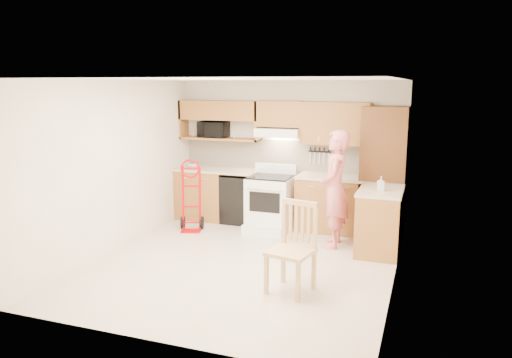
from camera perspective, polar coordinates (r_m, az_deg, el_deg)
The scene contains 28 objects.
floor at distance 6.91m, azimuth -1.41°, elevation -9.82°, with size 4.00×4.50×0.02m, color beige.
ceiling at distance 6.46m, azimuth -1.51°, elevation 11.55°, with size 4.00×4.50×0.02m, color white.
wall_back at distance 8.69m, azimuth 3.89°, elevation 3.06°, with size 4.00×0.02×2.50m, color white.
wall_front at distance 4.59m, azimuth -11.65°, elevation -4.36°, with size 4.00×0.02×2.50m, color white.
wall_left at distance 7.52m, azimuth -15.91°, elevation 1.41°, with size 0.02×4.50×2.50m, color white.
wall_right at distance 6.16m, azimuth 16.29°, elevation -0.66°, with size 0.02×4.50×2.50m, color white.
backsplash at distance 8.68m, azimuth 3.84°, elevation 2.71°, with size 3.92×0.03×0.55m, color beige.
lower_cab_left at distance 9.09m, azimuth -6.16°, elevation -1.76°, with size 0.90×0.60×0.90m, color olive.
dishwasher at distance 8.80m, azimuth -1.75°, elevation -2.28°, with size 0.60×0.60×0.85m, color black.
lower_cab_right at distance 8.36m, azimuth 8.73°, elevation -2.95°, with size 1.14×0.60×0.90m, color olive.
countertop_left at distance 8.88m, azimuth -4.48°, elevation 1.06°, with size 1.50×0.63×0.04m, color #B8AF93.
countertop_right at distance 8.26m, azimuth 8.83°, elevation 0.21°, with size 1.14×0.63×0.04m, color #B8AF93.
cab_return_right at distance 7.48m, azimuth 14.13°, elevation -4.83°, with size 0.60×1.00×0.90m, color olive.
countertop_return at distance 7.37m, azimuth 14.30°, elevation -1.31°, with size 0.63×1.00×0.04m, color #B8AF93.
pantry_tall at distance 8.13m, azimuth 14.53°, elevation 0.75°, with size 0.70×0.60×2.10m, color #5A3311.
upper_cab_left at distance 8.88m, azimuth -4.22°, elevation 7.95°, with size 1.50×0.33×0.34m, color olive.
upper_shelf_mw at distance 8.92m, azimuth -4.18°, elevation 4.68°, with size 1.50×0.33×0.04m, color olive.
upper_cab_center at distance 8.49m, azimuth 2.84°, elevation 7.56°, with size 0.76×0.33×0.44m, color olive.
upper_cab_right at distance 8.28m, azimuth 9.18°, elevation 6.37°, with size 1.14×0.33×0.70m, color olive.
range_hood at distance 8.45m, azimuth 2.70°, elevation 5.44°, with size 0.76×0.46×0.14m, color white.
knife_strip at distance 8.51m, azimuth 7.36°, elevation 2.75°, with size 0.40×0.05×0.29m, color black, non-canonical shape.
microwave at distance 8.95m, azimuth -4.93°, elevation 5.75°, with size 0.52×0.35×0.29m, color black.
range at distance 8.31m, azimuth 1.54°, elevation -2.27°, with size 0.73×0.96×1.08m, color white, non-canonical shape.
person at distance 7.47m, azimuth 9.11°, elevation -1.17°, with size 0.65×0.43×1.78m, color #DC696F.
hand_truck at distance 8.32m, azimuth -7.57°, elevation -2.29°, with size 0.43×0.39×1.10m, color #C70008, non-canonical shape.
dining_chair at distance 5.86m, azimuth 4.04°, elevation -8.04°, with size 0.48×0.53×1.08m, color tan, non-canonical shape.
soap_bottle at distance 7.25m, azimuth 14.27°, elevation -0.51°, with size 0.09×0.10×0.21m, color white.
bowl at distance 9.08m, azimuth -7.33°, elevation 1.51°, with size 0.20×0.20×0.05m, color white.
Camera 1 is at (2.32, -6.03, 2.45)m, focal length 34.51 mm.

